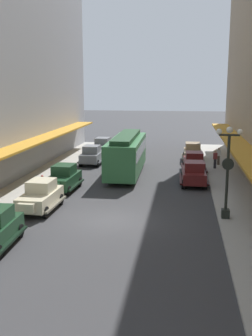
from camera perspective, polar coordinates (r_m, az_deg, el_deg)
ground_plane at (r=22.85m, az=-2.18°, el=-7.45°), size 200.00×200.00×0.00m
sidewalk_right at (r=22.76m, az=16.92°, el=-7.85°), size 3.00×60.00×0.15m
parked_car_0 at (r=35.47m, az=9.65°, el=0.88°), size 2.26×4.30×1.84m
parked_car_1 at (r=40.75m, az=9.47°, el=2.28°), size 2.21×4.29×1.84m
parked_car_2 at (r=31.03m, az=9.63°, el=-0.66°), size 2.23×4.29×1.84m
parked_car_4 at (r=29.39m, az=-8.91°, el=-1.33°), size 2.22×4.29×1.84m
parked_car_5 at (r=38.79m, az=-4.83°, el=1.92°), size 2.16×4.27×1.84m
parked_car_6 at (r=24.94m, az=-12.08°, el=-3.80°), size 2.20×4.28×1.84m
parked_car_7 at (r=44.18m, az=-3.40°, el=3.14°), size 2.29×4.31×1.84m
streetcar at (r=33.80m, az=0.08°, el=2.17°), size 2.69×9.64×3.46m
lamp_post_with_clock at (r=22.74m, az=14.27°, el=-0.10°), size 1.42×0.44×5.16m
fire_hydrant at (r=30.34m, az=-11.83°, el=-1.77°), size 0.24×0.24×0.82m
pedestrian_0 at (r=38.61m, az=13.05°, el=1.68°), size 0.36×0.24×1.64m
pedestrian_2 at (r=36.83m, az=12.57°, el=1.23°), size 0.36×0.24×1.64m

